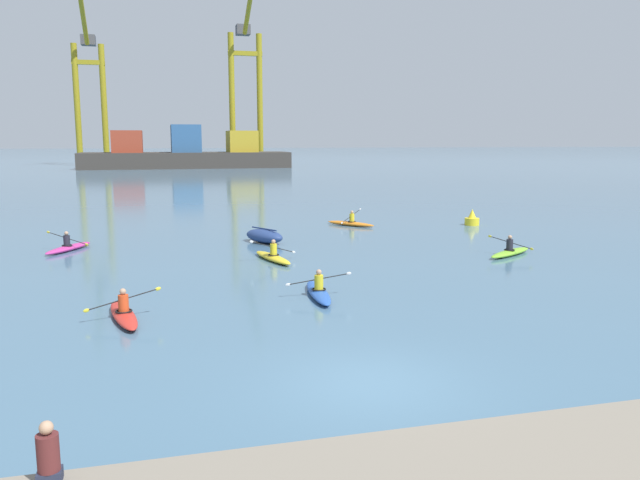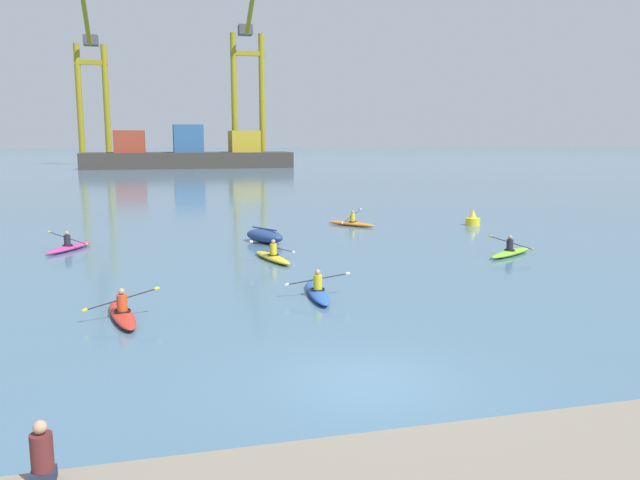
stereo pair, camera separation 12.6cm
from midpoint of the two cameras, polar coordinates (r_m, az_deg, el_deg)
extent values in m
plane|color=#476B84|center=(14.06, 4.34, -12.84)|extent=(800.00, 800.00, 0.00)
cube|color=#38332D|center=(122.00, -12.09, 7.13)|extent=(38.46, 10.40, 2.93)
cube|color=#993823|center=(121.91, -17.17, 8.56)|extent=(5.38, 7.28, 4.02)
cube|color=#2D5684|center=(121.94, -12.15, 9.02)|extent=(5.38, 7.28, 5.12)
cube|color=#B29323|center=(122.89, -7.16, 8.90)|extent=(5.38, 7.28, 4.04)
cylinder|color=olive|center=(138.10, -21.27, 11.36)|extent=(1.20, 1.20, 24.26)
cylinder|color=olive|center=(137.63, -19.09, 11.49)|extent=(1.20, 1.20, 24.26)
cube|color=olive|center=(138.52, -20.38, 14.93)|extent=(6.37, 0.90, 0.90)
cylinder|color=olive|center=(133.31, -20.90, 19.15)|extent=(0.90, 13.91, 11.77)
cube|color=#47474C|center=(141.58, -20.39, 16.69)|extent=(2.80, 2.80, 2.00)
cylinder|color=olive|center=(132.89, -8.05, 12.52)|extent=(1.20, 1.20, 26.70)
cylinder|color=olive|center=(133.70, -5.53, 12.54)|extent=(1.20, 1.20, 26.70)
cube|color=olive|center=(134.16, -6.86, 16.52)|extent=(6.98, 0.90, 0.90)
cylinder|color=olive|center=(129.05, -6.51, 20.41)|extent=(0.90, 13.60, 8.71)
cube|color=#47474C|center=(137.34, -7.06, 18.45)|extent=(2.80, 2.80, 2.00)
ellipsoid|color=navy|center=(32.36, -5.21, 0.36)|extent=(2.24, 2.80, 0.70)
cube|color=navy|center=(32.30, -5.22, 1.02)|extent=(1.02, 1.72, 0.06)
cylinder|color=yellow|center=(40.06, 13.58, 1.64)|extent=(0.90, 0.90, 0.45)
cone|color=yellow|center=(40.00, 13.61, 2.35)|extent=(0.50, 0.49, 0.55)
ellipsoid|color=#2856B2|center=(21.29, -0.32, -4.81)|extent=(0.89, 3.44, 0.26)
torus|color=black|center=(21.16, -0.28, -4.51)|extent=(0.53, 0.53, 0.05)
cylinder|color=gold|center=(21.10, -0.28, -3.88)|extent=(0.30, 0.30, 0.50)
sphere|color=tan|center=(21.03, -0.28, -2.95)|extent=(0.19, 0.19, 0.19)
cylinder|color=black|center=(21.13, -0.30, -3.58)|extent=(2.08, 0.21, 0.34)
ellipsoid|color=silver|center=(21.02, -3.10, -4.09)|extent=(0.20, 0.06, 0.14)
ellipsoid|color=silver|center=(21.29, 2.46, -3.07)|extent=(0.20, 0.06, 0.14)
ellipsoid|color=yellow|center=(27.61, -4.46, -1.61)|extent=(1.39, 3.44, 0.26)
torus|color=black|center=(27.50, -4.38, -1.36)|extent=(0.59, 0.59, 0.05)
cylinder|color=gold|center=(27.45, -4.39, -0.86)|extent=(0.30, 0.30, 0.50)
sphere|color=tan|center=(27.40, -4.40, -0.14)|extent=(0.19, 0.19, 0.19)
cylinder|color=black|center=(27.48, -4.43, -0.64)|extent=(1.97, 0.51, 0.66)
ellipsoid|color=silver|center=(27.04, -6.38, -0.16)|extent=(0.21, 0.09, 0.16)
ellipsoid|color=silver|center=(27.95, -2.55, -1.11)|extent=(0.21, 0.09, 0.16)
ellipsoid|color=red|center=(19.56, -17.64, -6.51)|extent=(1.23, 3.45, 0.26)
torus|color=black|center=(19.43, -17.61, -6.19)|extent=(0.57, 0.57, 0.05)
cylinder|color=#DB471E|center=(19.37, -17.65, -5.50)|extent=(0.30, 0.30, 0.50)
sphere|color=tan|center=(19.28, -17.70, -4.50)|extent=(0.19, 0.19, 0.19)
cylinder|color=black|center=(19.39, -17.68, -5.18)|extent=(2.03, 0.42, 0.46)
ellipsoid|color=yellow|center=(19.34, -20.68, -6.03)|extent=(0.20, 0.08, 0.14)
ellipsoid|color=yellow|center=(19.49, -14.72, -4.32)|extent=(0.20, 0.08, 0.14)
ellipsoid|color=orange|center=(38.73, 2.70, 1.50)|extent=(2.58, 3.04, 0.26)
torus|color=black|center=(38.65, 2.83, 1.69)|extent=(0.69, 0.69, 0.05)
cylinder|color=gold|center=(38.62, 2.83, 2.05)|extent=(0.30, 0.30, 0.50)
sphere|color=tan|center=(38.58, 2.83, 2.56)|extent=(0.19, 0.19, 0.19)
cylinder|color=black|center=(38.64, 2.77, 2.20)|extent=(1.59, 1.27, 0.69)
ellipsoid|color=silver|center=(37.86, 1.92, 1.56)|extent=(0.19, 0.16, 0.16)
ellipsoid|color=silver|center=(39.42, 3.59, 2.81)|extent=(0.19, 0.16, 0.16)
ellipsoid|color=#C13384|center=(32.32, -22.03, -0.68)|extent=(2.13, 3.28, 0.26)
torus|color=black|center=(32.22, -22.15, -0.46)|extent=(0.66, 0.66, 0.05)
cylinder|color=#23232D|center=(32.19, -22.17, -0.04)|extent=(0.30, 0.30, 0.50)
sphere|color=tan|center=(32.14, -22.21, 0.57)|extent=(0.19, 0.19, 0.19)
cylinder|color=black|center=(32.21, -22.13, 0.15)|extent=(1.82, 0.99, 0.55)
ellipsoid|color=yellow|center=(32.77, -23.61, 0.66)|extent=(0.20, 0.13, 0.15)
ellipsoid|color=yellow|center=(31.67, -20.60, -0.38)|extent=(0.20, 0.13, 0.15)
ellipsoid|color=#7ABC2D|center=(30.03, 16.83, -1.11)|extent=(3.21, 2.29, 0.26)
torus|color=black|center=(29.92, 16.75, -0.87)|extent=(0.67, 0.67, 0.05)
cylinder|color=#23232D|center=(29.88, 16.77, -0.41)|extent=(0.30, 0.30, 0.50)
sphere|color=tan|center=(29.82, 16.80, 0.25)|extent=(0.19, 0.19, 0.19)
cylinder|color=black|center=(29.91, 16.83, -0.21)|extent=(1.12, 1.79, 0.39)
ellipsoid|color=yellow|center=(30.35, 15.10, 0.33)|extent=(0.14, 0.19, 0.14)
ellipsoid|color=yellow|center=(29.49, 18.60, -0.78)|extent=(0.14, 0.19, 0.14)
cube|color=#23283D|center=(9.88, -23.75, -19.11)|extent=(0.32, 0.28, 0.18)
cylinder|color=#562323|center=(9.72, -23.89, -17.28)|extent=(0.30, 0.30, 0.52)
sphere|color=tan|center=(9.57, -24.03, -15.35)|extent=(0.19, 0.19, 0.19)
camera|label=1|loc=(0.06, -90.12, -0.02)|focal=35.13mm
camera|label=2|loc=(0.06, 89.88, 0.02)|focal=35.13mm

